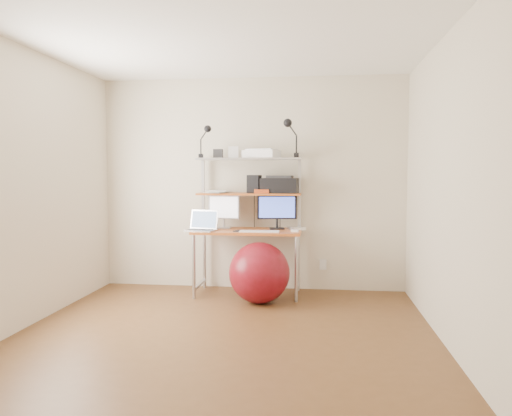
# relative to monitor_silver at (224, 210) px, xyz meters

# --- Properties ---
(room) EXTENTS (3.60, 3.60, 3.60)m
(room) POSITION_rel_monitor_silver_xyz_m (0.30, -1.58, 0.29)
(room) COLOR brown
(room) RESTS_ON ground
(computer_desk) EXTENTS (1.20, 0.60, 1.57)m
(computer_desk) POSITION_rel_monitor_silver_xyz_m (0.30, -0.08, -0.00)
(computer_desk) COLOR #BF6325
(computer_desk) RESTS_ON ground
(desktop) EXTENTS (1.20, 0.60, 0.00)m
(desktop) POSITION_rel_monitor_silver_xyz_m (0.30, -0.14, -0.22)
(desktop) COLOR #BF6325
(desktop) RESTS_ON computer_desk
(mid_shelf) EXTENTS (1.18, 0.34, 0.00)m
(mid_shelf) POSITION_rel_monitor_silver_xyz_m (0.30, -0.01, 0.19)
(mid_shelf) COLOR #BF6325
(mid_shelf) RESTS_ON computer_desk
(top_shelf) EXTENTS (1.18, 0.34, 0.00)m
(top_shelf) POSITION_rel_monitor_silver_xyz_m (0.30, -0.01, 0.59)
(top_shelf) COLOR #B1B0B6
(top_shelf) RESTS_ON computer_desk
(floor) EXTENTS (3.60, 3.60, 0.00)m
(floor) POSITION_rel_monitor_silver_xyz_m (0.30, -1.58, -0.96)
(floor) COLOR brown
(floor) RESTS_ON ground
(wall_outlet) EXTENTS (0.08, 0.01, 0.12)m
(wall_outlet) POSITION_rel_monitor_silver_xyz_m (1.15, 0.21, -0.66)
(wall_outlet) COLOR white
(wall_outlet) RESTS_ON room
(monitor_silver) EXTENTS (0.37, 0.14, 0.41)m
(monitor_silver) POSITION_rel_monitor_silver_xyz_m (0.00, 0.00, 0.00)
(monitor_silver) COLOR #B5B6BA
(monitor_silver) RESTS_ON desktop
(monitor_black) EXTENTS (0.45, 0.15, 0.45)m
(monitor_black) POSITION_rel_monitor_silver_xyz_m (0.62, -0.01, 0.01)
(monitor_black) COLOR black
(monitor_black) RESTS_ON desktop
(laptop) EXTENTS (0.37, 0.32, 0.29)m
(laptop) POSITION_rel_monitor_silver_xyz_m (-0.19, -0.27, -0.17)
(laptop) COLOR silver
(laptop) RESTS_ON desktop
(keyboard) EXTENTS (0.43, 0.13, 0.01)m
(keyboard) POSITION_rel_monitor_silver_xyz_m (0.45, -0.32, -0.21)
(keyboard) COLOR white
(keyboard) RESTS_ON desktop
(mouse) EXTENTS (0.09, 0.06, 0.02)m
(mouse) POSITION_rel_monitor_silver_xyz_m (0.83, -0.26, -0.21)
(mouse) COLOR white
(mouse) RESTS_ON desktop
(mac_mini) EXTENTS (0.22, 0.22, 0.03)m
(mac_mini) POSITION_rel_monitor_silver_xyz_m (0.84, -0.04, -0.20)
(mac_mini) COLOR silver
(mac_mini) RESTS_ON desktop
(phone) EXTENTS (0.11, 0.14, 0.01)m
(phone) POSITION_rel_monitor_silver_xyz_m (0.22, -0.29, -0.21)
(phone) COLOR black
(phone) RESTS_ON desktop
(printer) EXTENTS (0.44, 0.32, 0.20)m
(printer) POSITION_rel_monitor_silver_xyz_m (0.65, 0.03, 0.29)
(printer) COLOR black
(printer) RESTS_ON mid_shelf
(nas_cube) EXTENTS (0.16, 0.16, 0.21)m
(nas_cube) POSITION_rel_monitor_silver_xyz_m (0.35, 0.00, 0.30)
(nas_cube) COLOR black
(nas_cube) RESTS_ON mid_shelf
(red_box) EXTENTS (0.18, 0.13, 0.05)m
(red_box) POSITION_rel_monitor_silver_xyz_m (0.45, -0.08, 0.22)
(red_box) COLOR #C74D1F
(red_box) RESTS_ON mid_shelf
(scanner) EXTENTS (0.44, 0.36, 0.10)m
(scanner) POSITION_rel_monitor_silver_xyz_m (0.44, -0.03, 0.64)
(scanner) COLOR white
(scanner) RESTS_ON top_shelf
(box_white) EXTENTS (0.13, 0.11, 0.13)m
(box_white) POSITION_rel_monitor_silver_xyz_m (0.11, -0.02, 0.66)
(box_white) COLOR white
(box_white) RESTS_ON top_shelf
(box_grey) EXTENTS (0.11, 0.11, 0.10)m
(box_grey) POSITION_rel_monitor_silver_xyz_m (-0.07, 0.05, 0.65)
(box_grey) COLOR #2C2C2F
(box_grey) RESTS_ON top_shelf
(clip_lamp_left) EXTENTS (0.15, 0.08, 0.37)m
(clip_lamp_left) POSITION_rel_monitor_silver_xyz_m (-0.18, -0.12, 0.86)
(clip_lamp_left) COLOR black
(clip_lamp_left) RESTS_ON top_shelf
(clip_lamp_right) EXTENTS (0.17, 0.10, 0.43)m
(clip_lamp_right) POSITION_rel_monitor_silver_xyz_m (0.76, -0.08, 0.91)
(clip_lamp_right) COLOR black
(clip_lamp_right) RESTS_ON top_shelf
(exercise_ball) EXTENTS (0.65, 0.65, 0.65)m
(exercise_ball) POSITION_rel_monitor_silver_xyz_m (0.47, -0.49, -0.63)
(exercise_ball) COLOR maroon
(exercise_ball) RESTS_ON floor
(paper_stack) EXTENTS (0.33, 0.41, 0.03)m
(paper_stack) POSITION_rel_monitor_silver_xyz_m (-0.08, -0.00, 0.21)
(paper_stack) COLOR white
(paper_stack) RESTS_ON mid_shelf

